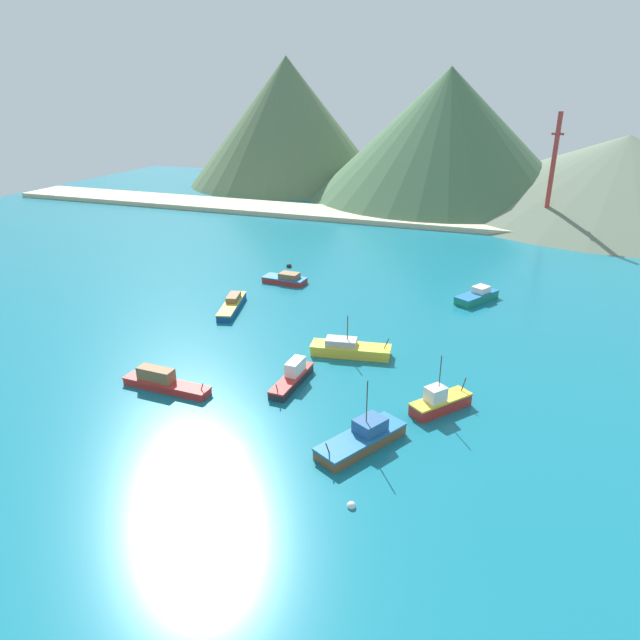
% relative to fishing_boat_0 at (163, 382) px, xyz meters
% --- Properties ---
extents(ground, '(260.00, 280.00, 0.50)m').
position_rel_fishing_boat_0_xyz_m(ground, '(11.39, 25.97, -1.11)').
color(ground, '#146B7F').
extents(fishing_boat_0, '(10.81, 2.49, 2.41)m').
position_rel_fishing_boat_0_xyz_m(fishing_boat_0, '(0.00, 0.00, 0.00)').
color(fishing_boat_0, red).
rests_on(fishing_boat_0, ground).
extents(fishing_boat_1, '(10.51, 4.51, 5.38)m').
position_rel_fishing_boat_0_xyz_m(fishing_boat_1, '(17.12, 15.75, -0.01)').
color(fishing_boat_1, gold).
rests_on(fishing_boat_1, ground).
extents(fishing_boat_2, '(4.98, 11.06, 1.96)m').
position_rel_fishing_boat_0_xyz_m(fishing_boat_2, '(-4.73, 25.00, -0.14)').
color(fishing_boat_2, '#14478C').
rests_on(fishing_boat_2, ground).
extents(fishing_boat_3, '(2.24, 8.56, 2.65)m').
position_rel_fishing_boat_0_xyz_m(fishing_boat_3, '(13.31, 6.19, 0.05)').
color(fishing_boat_3, '#232328').
rests_on(fishing_boat_3, ground).
extents(fishing_boat_4, '(6.54, 8.55, 2.25)m').
position_rel_fishing_boat_0_xyz_m(fishing_boat_4, '(30.29, 41.83, -0.05)').
color(fishing_boat_4, '#198466').
rests_on(fishing_boat_4, ground).
extents(fishing_boat_5, '(7.30, 10.06, 6.87)m').
position_rel_fishing_boat_0_xyz_m(fishing_boat_5, '(24.34, -2.81, -0.01)').
color(fishing_boat_5, brown).
rests_on(fishing_boat_5, ground).
extents(fishing_boat_6, '(6.10, 7.06, 6.53)m').
position_rel_fishing_boat_0_xyz_m(fishing_boat_6, '(30.17, 6.14, 0.15)').
color(fishing_boat_6, red).
rests_on(fishing_boat_6, ground).
extents(fishing_boat_7, '(7.74, 3.57, 1.87)m').
position_rel_fishing_boat_0_xyz_m(fishing_boat_7, '(-2.05, 39.51, -0.15)').
color(fishing_boat_7, red).
rests_on(fishing_boat_7, ground).
extents(buoy_0, '(1.02, 1.02, 1.02)m').
position_rel_fishing_boat_0_xyz_m(buoy_0, '(-5.19, 48.29, -0.68)').
color(buoy_0, '#232328').
rests_on(buoy_0, ground).
extents(buoy_1, '(0.72, 0.72, 0.72)m').
position_rel_fishing_boat_0_xyz_m(buoy_1, '(25.93, -11.48, -0.73)').
color(buoy_1, silver).
rests_on(buoy_1, ground).
extents(beach_strip, '(247.00, 15.10, 1.20)m').
position_rel_fishing_boat_0_xyz_m(beach_strip, '(11.39, 95.43, -0.26)').
color(beach_strip, beige).
rests_on(beach_strip, ground).
extents(hill_west, '(67.88, 67.88, 41.23)m').
position_rel_fishing_boat_0_xyz_m(hill_west, '(-45.46, 141.79, 19.76)').
color(hill_west, '#56704C').
rests_on(hill_west, ground).
extents(hill_central, '(79.77, 79.77, 37.13)m').
position_rel_fishing_boat_0_xyz_m(hill_central, '(10.71, 128.26, 17.71)').
color(hill_central, '#476B47').
rests_on(hill_central, ground).
extents(hill_east, '(108.53, 108.53, 19.77)m').
position_rel_fishing_boat_0_xyz_m(hill_east, '(58.93, 131.95, 9.02)').
color(hill_east, '#60705B').
rests_on(hill_east, ground).
extents(radio_tower, '(2.67, 2.14, 26.71)m').
position_rel_fishing_boat_0_xyz_m(radio_tower, '(39.98, 97.80, 12.76)').
color(radio_tower, '#B7332D').
rests_on(radio_tower, ground).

